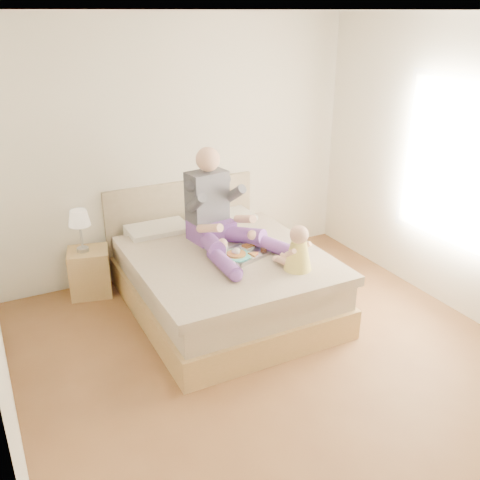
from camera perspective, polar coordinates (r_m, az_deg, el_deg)
name	(u,v)px	position (r m, az deg, el deg)	size (l,w,h in m)	color
room	(290,187)	(3.95, 5.32, 5.64)	(4.02, 4.22, 2.71)	brown
bed	(220,275)	(5.24, -2.19, -3.76)	(1.70, 2.18, 1.00)	#AA884F
nightstand	(90,272)	(5.67, -15.71, -3.32)	(0.47, 0.44, 0.49)	#AA884F
lamp	(79,220)	(5.44, -16.78, 2.02)	(0.21, 0.21, 0.43)	#AFB2B6
adult	(219,217)	(5.11, -2.26, 2.50)	(0.79, 1.19, 0.95)	#663A93
tray	(243,252)	(4.96, 0.35, -1.25)	(0.54, 0.48, 0.13)	#AFB2B6
baby	(297,251)	(4.66, 6.15, -1.22)	(0.29, 0.37, 0.41)	#DECB46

